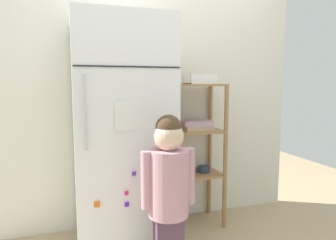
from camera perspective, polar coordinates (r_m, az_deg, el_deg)
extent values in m
plane|color=tan|center=(2.62, -1.35, -21.22)|extent=(6.00, 6.00, 0.00)
cube|color=silver|center=(2.68, -3.66, 4.02)|extent=(2.77, 0.03, 2.21)
cube|color=white|center=(2.30, -8.59, -2.74)|extent=(0.69, 0.64, 1.71)
cube|color=black|center=(1.95, -7.31, 9.90)|extent=(0.68, 0.01, 0.01)
cylinder|color=silver|center=(1.91, -15.28, 1.32)|extent=(0.02, 0.02, 0.46)
cube|color=white|center=(1.96, -7.62, 0.84)|extent=(0.16, 0.01, 0.19)
cube|color=#5B23D3|center=(2.10, -7.73, -15.42)|extent=(0.03, 0.01, 0.03)
cube|color=orange|center=(2.07, -13.20, -15.16)|extent=(0.04, 0.02, 0.04)
cube|color=#EA2D87|center=(2.07, -7.79, -13.44)|extent=(0.03, 0.02, 0.03)
cube|color=blue|center=(2.02, -1.34, -2.67)|extent=(0.03, 0.01, 0.03)
cube|color=#6637CA|center=(2.04, -6.37, -9.96)|extent=(0.03, 0.01, 0.03)
cylinder|color=#BF8C99|center=(1.88, 0.08, -11.70)|extent=(0.25, 0.25, 0.41)
sphere|color=#BF8C99|center=(1.90, -0.60, -5.44)|extent=(0.11, 0.11, 0.11)
sphere|color=beige|center=(1.81, 0.08, -3.03)|extent=(0.18, 0.18, 0.18)
sphere|color=#4C3823|center=(1.80, 0.08, -1.44)|extent=(0.16, 0.16, 0.16)
cylinder|color=#BF8C99|center=(1.83, -4.02, -11.17)|extent=(0.07, 0.07, 0.35)
cylinder|color=#BF8C99|center=(1.91, 4.00, -10.41)|extent=(0.07, 0.07, 0.35)
cylinder|color=#9E7247|center=(2.46, 1.97, -7.72)|extent=(0.04, 0.04, 1.23)
cylinder|color=#9E7247|center=(2.63, 10.70, -6.89)|extent=(0.04, 0.04, 1.23)
cylinder|color=#9E7247|center=(2.74, -0.18, -6.22)|extent=(0.04, 0.04, 1.23)
cylinder|color=#9E7247|center=(2.89, 7.83, -5.59)|extent=(0.04, 0.04, 1.23)
cube|color=#9E7247|center=(2.60, 5.29, 6.53)|extent=(0.44, 0.32, 0.02)
cube|color=#9E7247|center=(2.63, 5.19, -2.02)|extent=(0.44, 0.32, 0.02)
cube|color=#9E7247|center=(2.71, 5.11, -10.01)|extent=(0.44, 0.32, 0.02)
cube|color=#C6AD8E|center=(2.62, 5.51, -1.44)|extent=(0.25, 0.19, 0.04)
cube|color=#B293A3|center=(2.60, 5.36, -0.57)|extent=(0.26, 0.21, 0.04)
cylinder|color=#4C7266|center=(2.67, 3.52, -9.40)|extent=(0.12, 0.12, 0.06)
cylinder|color=#2D384C|center=(2.74, 6.68, -9.13)|extent=(0.11, 0.11, 0.05)
cube|color=white|center=(2.61, 5.97, 6.79)|extent=(0.24, 0.19, 0.01)
cube|color=white|center=(2.52, 6.82, 7.61)|extent=(0.24, 0.01, 0.08)
cube|color=white|center=(2.69, 5.20, 7.57)|extent=(0.24, 0.01, 0.08)
cube|color=white|center=(2.56, 3.60, 7.63)|extent=(0.01, 0.19, 0.08)
cube|color=white|center=(2.66, 8.28, 7.54)|extent=(0.01, 0.19, 0.08)
sphere|color=#AB4625|center=(2.60, 6.92, 7.53)|extent=(0.06, 0.06, 0.06)
sphere|color=orange|center=(2.58, 5.43, 7.73)|extent=(0.08, 0.08, 0.08)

